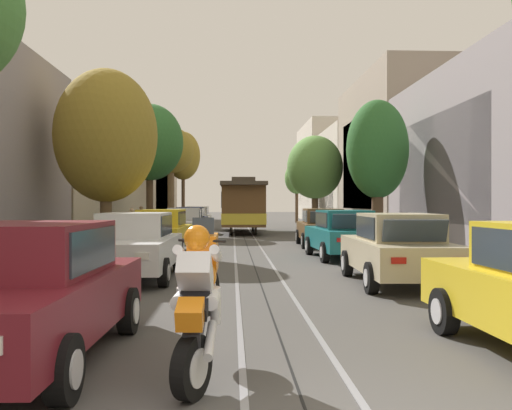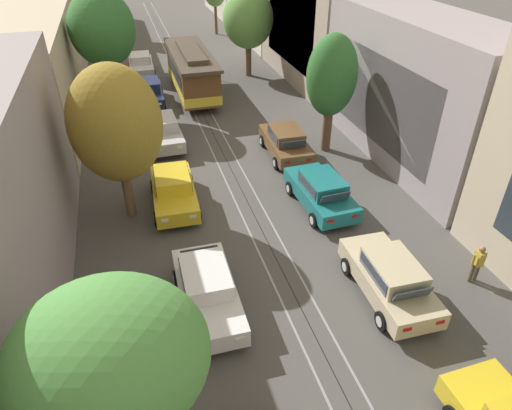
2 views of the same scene
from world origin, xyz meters
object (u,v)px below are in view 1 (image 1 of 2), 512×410
at_px(pedestrian_on_left_pavement, 132,220).
at_px(street_tree_kerb_left_mid, 150,143).
at_px(parked_car_white_second_left, 135,245).
at_px(street_tree_kerb_right_fourth, 297,178).
at_px(parked_car_teal_mid_right, 343,234).
at_px(parked_car_beige_second_right, 397,248).
at_px(street_tree_kerb_right_mid, 315,168).
at_px(parked_car_silver_fourth_left, 184,224).
at_px(parked_car_maroon_near_left, 27,291).
at_px(parked_car_navy_fifth_left, 190,220).
at_px(street_tree_kerb_left_fourth, 171,151).
at_px(street_tree_kerb_right_second, 377,151).
at_px(street_tree_kerb_left_far, 183,156).
at_px(street_tree_kerb_left_second, 106,136).
at_px(parked_car_white_sixth_left, 197,217).
at_px(parked_car_brown_fourth_right, 322,227).
at_px(motorcycle_with_rider, 198,296).
at_px(cable_car_trolley, 243,206).
at_px(parked_car_yellow_mid_left, 161,231).
at_px(pedestrian_crossing_far, 141,218).

bearing_deg(pedestrian_on_left_pavement, street_tree_kerb_left_mid, 52.90).
xyz_separation_m(parked_car_white_second_left, street_tree_kerb_right_fourth, (8.38, 37.76, 3.34)).
bearing_deg(parked_car_teal_mid_right, parked_car_beige_second_right, -89.50).
distance_m(parked_car_white_second_left, street_tree_kerb_right_mid, 25.05).
relative_size(parked_car_silver_fourth_left, parked_car_beige_second_right, 1.00).
xyz_separation_m(parked_car_beige_second_right, street_tree_kerb_left_mid, (-8.39, 19.41, 4.46)).
distance_m(parked_car_maroon_near_left, street_tree_kerb_left_mid, 25.62).
relative_size(parked_car_navy_fifth_left, parked_car_beige_second_right, 1.00).
distance_m(parked_car_maroon_near_left, street_tree_kerb_right_mid, 31.60).
bearing_deg(parked_car_silver_fourth_left, street_tree_kerb_left_fourth, 98.47).
bearing_deg(street_tree_kerb_right_second, parked_car_beige_second_right, -102.79).
relative_size(parked_car_navy_fifth_left, street_tree_kerb_left_far, 0.50).
bearing_deg(street_tree_kerb_right_fourth, parked_car_teal_mid_right, -94.16).
distance_m(parked_car_maroon_near_left, parked_car_teal_mid_right, 12.94).
relative_size(street_tree_kerb_left_second, street_tree_kerb_right_fourth, 1.16).
bearing_deg(street_tree_kerb_left_fourth, parked_car_white_sixth_left, -56.67).
bearing_deg(street_tree_kerb_right_second, street_tree_kerb_right_mid, 92.40).
distance_m(parked_car_brown_fourth_right, street_tree_kerb_left_fourth, 22.18).
relative_size(parked_car_white_sixth_left, street_tree_kerb_left_second, 0.67).
bearing_deg(street_tree_kerb_right_fourth, street_tree_kerb_left_far, 167.97).
bearing_deg(parked_car_silver_fourth_left, street_tree_kerb_left_mid, 114.52).
height_order(parked_car_white_second_left, street_tree_kerb_right_second, street_tree_kerb_right_second).
distance_m(parked_car_brown_fourth_right, street_tree_kerb_left_mid, 12.85).
height_order(parked_car_beige_second_right, pedestrian_on_left_pavement, parked_car_beige_second_right).
height_order(parked_car_white_second_left, parked_car_navy_fifth_left, same).
xyz_separation_m(parked_car_white_second_left, motorcycle_with_rider, (1.98, -7.66, 0.07)).
height_order(parked_car_white_sixth_left, cable_car_trolley, cable_car_trolley).
bearing_deg(parked_car_yellow_mid_left, street_tree_kerb_right_mid, 64.38).
distance_m(street_tree_kerb_right_mid, pedestrian_crossing_far, 12.29).
height_order(street_tree_kerb_right_fourth, motorcycle_with_rider, street_tree_kerb_right_fourth).
relative_size(parked_car_white_second_left, street_tree_kerb_left_second, 0.67).
bearing_deg(parked_car_brown_fourth_right, parked_car_navy_fifth_left, 122.69).
height_order(street_tree_kerb_right_mid, cable_car_trolley, street_tree_kerb_right_mid).
xyz_separation_m(parked_car_white_second_left, parked_car_white_sixth_left, (-0.17, 26.12, 0.00)).
xyz_separation_m(parked_car_yellow_mid_left, street_tree_kerb_left_mid, (-2.15, 11.72, 4.46)).
distance_m(parked_car_yellow_mid_left, cable_car_trolley, 13.88).
relative_size(parked_car_silver_fourth_left, cable_car_trolley, 0.48).
xyz_separation_m(parked_car_brown_fourth_right, cable_car_trolley, (-3.16, 10.31, 0.86)).
relative_size(street_tree_kerb_left_fourth, cable_car_trolley, 0.85).
bearing_deg(parked_car_teal_mid_right, street_tree_kerb_right_mid, 84.11).
xyz_separation_m(street_tree_kerb_right_mid, pedestrian_crossing_far, (-10.86, -4.71, -3.28)).
xyz_separation_m(parked_car_navy_fifth_left, parked_car_teal_mid_right, (6.13, -14.92, 0.00)).
xyz_separation_m(parked_car_teal_mid_right, parked_car_brown_fourth_right, (0.16, 5.12, 0.00)).
xyz_separation_m(parked_car_navy_fifth_left, street_tree_kerb_left_far, (-2.24, 20.55, 5.57)).
bearing_deg(parked_car_beige_second_right, parked_car_white_sixth_left, 102.79).
xyz_separation_m(parked_car_teal_mid_right, street_tree_kerb_left_fourth, (-8.39, 24.95, 5.06)).
height_order(parked_car_silver_fourth_left, street_tree_kerb_left_fourth, street_tree_kerb_left_fourth).
relative_size(parked_car_navy_fifth_left, pedestrian_on_left_pavement, 2.82).
xyz_separation_m(street_tree_kerb_left_far, street_tree_kerb_right_mid, (10.32, -16.54, -2.16)).
distance_m(parked_car_white_second_left, cable_car_trolley, 20.26).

